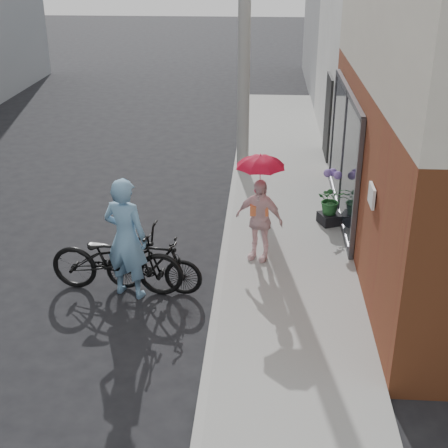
# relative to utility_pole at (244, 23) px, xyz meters

# --- Properties ---
(ground) EXTENTS (80.00, 80.00, 0.00)m
(ground) POSITION_rel_utility_pole_xyz_m (-1.10, -6.00, -3.50)
(ground) COLOR black
(ground) RESTS_ON ground
(sidewalk) EXTENTS (2.20, 24.00, 0.12)m
(sidewalk) POSITION_rel_utility_pole_xyz_m (1.00, -4.00, -3.44)
(sidewalk) COLOR #979792
(sidewalk) RESTS_ON ground
(curb) EXTENTS (0.12, 24.00, 0.12)m
(curb) POSITION_rel_utility_pole_xyz_m (-0.16, -4.00, -3.44)
(curb) COLOR #9E9E99
(curb) RESTS_ON ground
(utility_pole) EXTENTS (0.28, 0.28, 7.00)m
(utility_pole) POSITION_rel_utility_pole_xyz_m (0.00, 0.00, 0.00)
(utility_pole) COLOR #9E9E99
(utility_pole) RESTS_ON ground
(officer) EXTENTS (0.83, 0.67, 1.97)m
(officer) POSITION_rel_utility_pole_xyz_m (-1.58, -5.72, -2.52)
(officer) COLOR #6D9EC3
(officer) RESTS_ON ground
(bike_left) EXTENTS (2.21, 0.94, 1.13)m
(bike_left) POSITION_rel_utility_pole_xyz_m (-1.78, -5.63, -2.93)
(bike_left) COLOR black
(bike_left) RESTS_ON ground
(bike_right) EXTENTS (1.64, 0.65, 0.96)m
(bike_right) POSITION_rel_utility_pole_xyz_m (-1.20, -5.62, -3.02)
(bike_right) COLOR black
(bike_right) RESTS_ON ground
(kimono_woman) EXTENTS (0.92, 0.66, 1.45)m
(kimono_woman) POSITION_rel_utility_pole_xyz_m (0.45, -4.58, -2.65)
(kimono_woman) COLOR #F6CED1
(kimono_woman) RESTS_ON sidewalk
(parasol) EXTENTS (0.79, 0.79, 0.69)m
(parasol) POSITION_rel_utility_pole_xyz_m (0.45, -4.58, -1.58)
(parasol) COLOR #EF1C47
(parasol) RESTS_ON kimono_woman
(planter) EXTENTS (0.52, 0.52, 0.21)m
(planter) POSITION_rel_utility_pole_xyz_m (1.82, -3.04, -3.28)
(planter) COLOR black
(planter) RESTS_ON sidewalk
(potted_plant) EXTENTS (0.52, 0.45, 0.58)m
(potted_plant) POSITION_rel_utility_pole_xyz_m (1.82, -3.04, -2.88)
(potted_plant) COLOR #245B2A
(potted_plant) RESTS_ON planter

